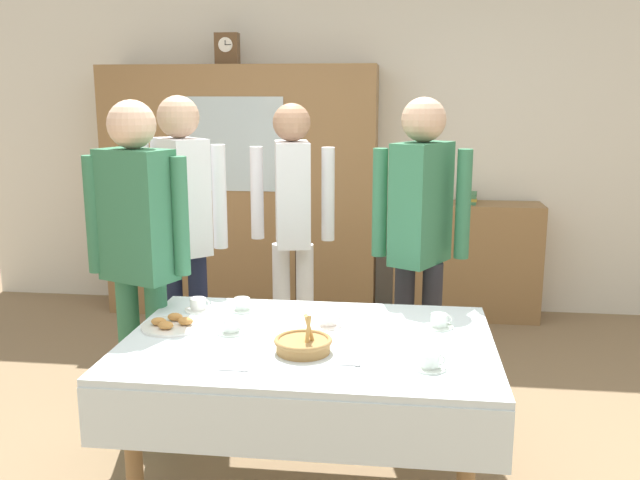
{
  "coord_description": "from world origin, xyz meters",
  "views": [
    {
      "loc": [
        0.39,
        -2.98,
        1.76
      ],
      "look_at": [
        0.0,
        0.2,
        1.07
      ],
      "focal_mm": 38.53,
      "sensor_mm": 36.0,
      "label": 1
    }
  ],
  "objects": [
    {
      "name": "tea_cup_front_edge",
      "position": [
        0.51,
        -0.47,
        0.75
      ],
      "size": [
        0.13,
        0.13,
        0.06
      ],
      "color": "silver",
      "rests_on": "dining_table"
    },
    {
      "name": "wall_cabinet",
      "position": [
        -0.9,
        2.35,
        0.99
      ],
      "size": [
        2.15,
        0.46,
        1.97
      ],
      "color": "olive",
      "rests_on": "ground"
    },
    {
      "name": "person_near_right_end",
      "position": [
        0.49,
        0.66,
        1.07
      ],
      "size": [
        0.52,
        0.41,
        1.74
      ],
      "color": "#232328",
      "rests_on": "ground"
    },
    {
      "name": "tea_cup_mid_right",
      "position": [
        -0.38,
        0.15,
        0.75
      ],
      "size": [
        0.13,
        0.13,
        0.06
      ],
      "color": "silver",
      "rests_on": "dining_table"
    },
    {
      "name": "mantel_clock",
      "position": [
        -0.99,
        2.35,
        2.09
      ],
      "size": [
        0.18,
        0.11,
        0.24
      ],
      "color": "brown",
      "rests_on": "wall_cabinet"
    },
    {
      "name": "person_by_cabinet",
      "position": [
        -0.89,
        0.17,
        1.06
      ],
      "size": [
        0.52,
        0.32,
        1.73
      ],
      "color": "#33704C",
      "rests_on": "ground"
    },
    {
      "name": "tea_cup_far_right",
      "position": [
        0.57,
        0.01,
        0.75
      ],
      "size": [
        0.13,
        0.13,
        0.06
      ],
      "color": "silver",
      "rests_on": "dining_table"
    },
    {
      "name": "person_behind_table_right",
      "position": [
        -0.85,
        0.73,
        1.08
      ],
      "size": [
        0.52,
        0.4,
        1.75
      ],
      "color": "#191E38",
      "rests_on": "ground"
    },
    {
      "name": "spoon_far_left",
      "position": [
        -0.22,
        -0.59,
        0.73
      ],
      "size": [
        0.12,
        0.02,
        0.01
      ],
      "color": "silver",
      "rests_on": "dining_table"
    },
    {
      "name": "spoon_far_right",
      "position": [
        0.2,
        -0.48,
        0.73
      ],
      "size": [
        0.12,
        0.02,
        0.01
      ],
      "color": "silver",
      "rests_on": "dining_table"
    },
    {
      "name": "pastry_plate",
      "position": [
        -0.63,
        -0.14,
        0.74
      ],
      "size": [
        0.28,
        0.28,
        0.05
      ],
      "color": "white",
      "rests_on": "dining_table"
    },
    {
      "name": "bread_basket",
      "position": [
        -0.0,
        -0.36,
        0.76
      ],
      "size": [
        0.24,
        0.24,
        0.16
      ],
      "color": "#9E7542",
      "rests_on": "dining_table"
    },
    {
      "name": "dining_table",
      "position": [
        0.0,
        -0.24,
        0.63
      ],
      "size": [
        1.58,
        1.08,
        0.72
      ],
      "color": "olive",
      "rests_on": "ground"
    },
    {
      "name": "tea_cup_back_edge",
      "position": [
        -0.59,
        0.12,
        0.75
      ],
      "size": [
        0.13,
        0.13,
        0.06
      ],
      "color": "white",
      "rests_on": "dining_table"
    },
    {
      "name": "ground_plane",
      "position": [
        0.0,
        0.0,
        0.0
      ],
      "size": [
        12.0,
        12.0,
        0.0
      ],
      "primitive_type": "plane",
      "color": "#846B4C",
      "rests_on": "ground"
    },
    {
      "name": "book_stack",
      "position": [
        0.89,
        2.41,
        0.96
      ],
      "size": [
        0.14,
        0.22,
        0.08
      ],
      "color": "#3D754C",
      "rests_on": "bookshelf_low"
    },
    {
      "name": "tea_cup_near_left",
      "position": [
        0.06,
        -0.03,
        0.75
      ],
      "size": [
        0.13,
        0.13,
        0.06
      ],
      "color": "white",
      "rests_on": "dining_table"
    },
    {
      "name": "back_wall",
      "position": [
        0.0,
        2.65,
        1.35
      ],
      "size": [
        6.4,
        0.1,
        2.7
      ],
      "primitive_type": "cube",
      "color": "silver",
      "rests_on": "ground"
    },
    {
      "name": "bookshelf_low",
      "position": [
        0.89,
        2.41,
        0.46
      ],
      "size": [
        1.14,
        0.35,
        0.92
      ],
      "color": "olive",
      "rests_on": "ground"
    },
    {
      "name": "tea_cup_mid_left",
      "position": [
        -0.35,
        -0.17,
        0.75
      ],
      "size": [
        0.13,
        0.13,
        0.06
      ],
      "color": "silver",
      "rests_on": "dining_table"
    },
    {
      "name": "person_behind_table_left",
      "position": [
        -0.29,
        1.12,
        1.04
      ],
      "size": [
        0.52,
        0.39,
        1.7
      ],
      "color": "silver",
      "rests_on": "ground"
    }
  ]
}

